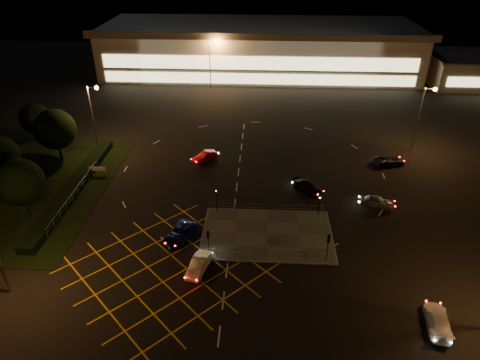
# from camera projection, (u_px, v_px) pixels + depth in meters

# --- Properties ---
(ground) EXTENTS (180.00, 180.00, 0.00)m
(ground) POSITION_uv_depth(u_px,v_px,m) (250.00, 223.00, 49.22)
(ground) COLOR black
(ground) RESTS_ON ground
(pedestrian_island) EXTENTS (14.00, 9.00, 0.12)m
(pedestrian_island) POSITION_uv_depth(u_px,v_px,m) (267.00, 234.00, 47.38)
(pedestrian_island) COLOR #4C4944
(pedestrian_island) RESTS_ON ground
(grass_verge) EXTENTS (18.00, 30.00, 0.08)m
(grass_verge) POSITION_uv_depth(u_px,v_px,m) (37.00, 189.00, 55.69)
(grass_verge) COLOR black
(grass_verge) RESTS_ON ground
(hedge) EXTENTS (2.00, 26.00, 1.00)m
(hedge) POSITION_uv_depth(u_px,v_px,m) (74.00, 187.00, 55.22)
(hedge) COLOR black
(hedge) RESTS_ON ground
(supermarket) EXTENTS (72.00, 26.50, 10.50)m
(supermarket) POSITION_uv_depth(u_px,v_px,m) (259.00, 48.00, 99.89)
(supermarket) COLOR beige
(supermarket) RESTS_ON ground
(retail_unit_a) EXTENTS (18.80, 14.80, 6.35)m
(retail_unit_a) POSITION_uv_depth(u_px,v_px,m) (472.00, 70.00, 91.90)
(retail_unit_a) COLOR beige
(retail_unit_a) RESTS_ON ground
(streetlight_nw) EXTENTS (1.78, 0.56, 10.03)m
(streetlight_nw) POSITION_uv_depth(u_px,v_px,m) (94.00, 109.00, 62.52)
(streetlight_nw) COLOR slate
(streetlight_nw) RESTS_ON ground
(streetlight_ne) EXTENTS (1.78, 0.56, 10.03)m
(streetlight_ne) POSITION_uv_depth(u_px,v_px,m) (423.00, 110.00, 61.97)
(streetlight_ne) COLOR slate
(streetlight_ne) RESTS_ON ground
(streetlight_far_left) EXTENTS (1.78, 0.56, 10.03)m
(streetlight_far_left) POSITION_uv_depth(u_px,v_px,m) (212.00, 57.00, 87.69)
(streetlight_far_left) COLOR slate
(streetlight_far_left) RESTS_ON ground
(streetlight_far_right) EXTENTS (1.78, 0.56, 10.03)m
(streetlight_far_right) POSITION_uv_depth(u_px,v_px,m) (407.00, 58.00, 87.52)
(streetlight_far_right) COLOR slate
(streetlight_far_right) RESTS_ON ground
(signal_sw) EXTENTS (0.28, 0.30, 3.15)m
(signal_sw) POSITION_uv_depth(u_px,v_px,m) (208.00, 238.00, 43.05)
(signal_sw) COLOR black
(signal_sw) RESTS_ON pedestrian_island
(signal_se) EXTENTS (0.28, 0.30, 3.15)m
(signal_se) POSITION_uv_depth(u_px,v_px,m) (328.00, 242.00, 42.49)
(signal_se) COLOR black
(signal_se) RESTS_ON pedestrian_island
(signal_nw) EXTENTS (0.28, 0.30, 3.15)m
(signal_nw) POSITION_uv_depth(u_px,v_px,m) (216.00, 196.00, 49.93)
(signal_nw) COLOR black
(signal_nw) RESTS_ON pedestrian_island
(signal_ne) EXTENTS (0.28, 0.30, 3.15)m
(signal_ne) POSITION_uv_depth(u_px,v_px,m) (320.00, 199.00, 49.36)
(signal_ne) COLOR black
(signal_ne) RESTS_ON pedestrian_island
(tree_c) EXTENTS (5.76, 5.76, 7.84)m
(tree_c) POSITION_uv_depth(u_px,v_px,m) (55.00, 129.00, 60.10)
(tree_c) COLOR black
(tree_c) RESTS_ON ground
(tree_d) EXTENTS (4.68, 4.68, 6.37)m
(tree_d) POSITION_uv_depth(u_px,v_px,m) (35.00, 118.00, 66.02)
(tree_d) COLOR black
(tree_d) RESTS_ON ground
(tree_e) EXTENTS (5.40, 5.40, 7.35)m
(tree_e) POSITION_uv_depth(u_px,v_px,m) (20.00, 182.00, 48.10)
(tree_e) COLOR black
(tree_e) RESTS_ON ground
(car_queue_white) EXTENTS (2.35, 4.30, 1.34)m
(car_queue_white) POSITION_uv_depth(u_px,v_px,m) (199.00, 265.00, 42.13)
(car_queue_white) COLOR silver
(car_queue_white) RESTS_ON ground
(car_left_blue) EXTENTS (3.64, 5.19, 1.31)m
(car_left_blue) POSITION_uv_depth(u_px,v_px,m) (180.00, 233.00, 46.50)
(car_left_blue) COLOR #0D1752
(car_left_blue) RESTS_ON ground
(car_far_dkgrey) EXTENTS (4.29, 4.19, 1.24)m
(car_far_dkgrey) POSITION_uv_depth(u_px,v_px,m) (308.00, 187.00, 54.99)
(car_far_dkgrey) COLOR black
(car_far_dkgrey) RESTS_ON ground
(car_right_silver) EXTENTS (4.13, 2.30, 1.33)m
(car_right_silver) POSITION_uv_depth(u_px,v_px,m) (377.00, 201.00, 51.96)
(car_right_silver) COLOR #A2A4A9
(car_right_silver) RESTS_ON ground
(car_circ_red) EXTENTS (3.62, 3.77, 1.28)m
(car_circ_red) POSITION_uv_depth(u_px,v_px,m) (205.00, 156.00, 62.38)
(car_circ_red) COLOR maroon
(car_circ_red) RESTS_ON ground
(car_east_grey) EXTENTS (5.00, 3.31, 1.28)m
(car_east_grey) POSITION_uv_depth(u_px,v_px,m) (389.00, 161.00, 61.18)
(car_east_grey) COLOR black
(car_east_grey) RESTS_ON ground
(car_approach_white) EXTENTS (2.51, 4.80, 1.33)m
(car_approach_white) POSITION_uv_depth(u_px,v_px,m) (438.00, 321.00, 36.12)
(car_approach_white) COLOR silver
(car_approach_white) RESTS_ON ground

